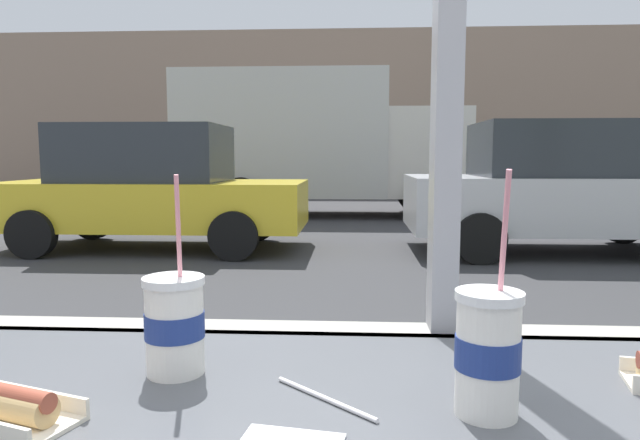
% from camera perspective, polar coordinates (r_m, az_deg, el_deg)
% --- Properties ---
extents(ground_plane, '(60.00, 60.00, 0.00)m').
position_cam_1_polar(ground_plane, '(9.12, 4.41, -1.98)').
color(ground_plane, '#38383A').
extents(sidewalk_strip, '(16.00, 2.80, 0.13)m').
position_cam_1_polar(sidewalk_strip, '(2.91, 6.85, -19.30)').
color(sidewalk_strip, '#B2ADA3').
rests_on(sidewalk_strip, ground).
extents(building_facade_far, '(28.00, 1.20, 5.72)m').
position_cam_1_polar(building_facade_far, '(20.74, 3.88, 10.63)').
color(building_facade_far, gray).
rests_on(building_facade_far, ground).
extents(soda_cup_left, '(0.09, 0.09, 0.32)m').
position_cam_1_polar(soda_cup_left, '(0.78, 16.65, -12.52)').
color(soda_cup_left, white).
rests_on(soda_cup_left, window_counter).
extents(soda_cup_right, '(0.09, 0.09, 0.31)m').
position_cam_1_polar(soda_cup_right, '(0.92, -14.41, -10.04)').
color(soda_cup_right, white).
rests_on(soda_cup_right, window_counter).
extents(loose_straw, '(0.14, 0.13, 0.01)m').
position_cam_1_polar(loose_straw, '(0.82, 0.47, -17.49)').
color(loose_straw, white).
rests_on(loose_straw, window_counter).
extents(parked_car_yellow, '(4.30, 1.94, 1.77)m').
position_cam_1_polar(parked_car_yellow, '(8.47, -16.62, 3.14)').
color(parked_car_yellow, gold).
rests_on(parked_car_yellow, ground).
extents(parked_car_silver, '(4.14, 2.04, 1.79)m').
position_cam_1_polar(parked_car_silver, '(8.45, 22.97, 2.99)').
color(parked_car_silver, '#BCBCC1').
rests_on(parked_car_silver, ground).
extents(box_truck, '(6.30, 2.44, 3.15)m').
position_cam_1_polar(box_truck, '(12.79, -0.61, 8.01)').
color(box_truck, beige).
rests_on(box_truck, ground).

